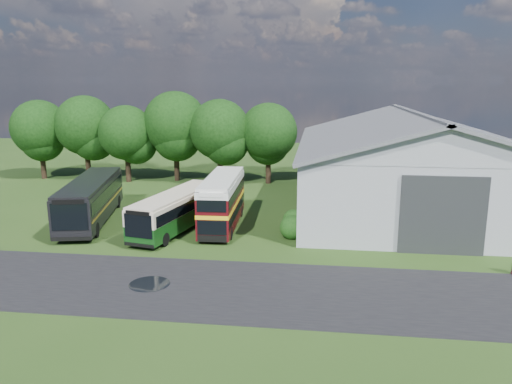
# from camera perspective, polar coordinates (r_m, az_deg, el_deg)

# --- Properties ---
(ground) EXTENTS (120.00, 120.00, 0.00)m
(ground) POSITION_cam_1_polar(r_m,az_deg,el_deg) (29.96, -7.44, -8.33)
(ground) COLOR #213E13
(ground) RESTS_ON ground
(asphalt_road) EXTENTS (60.00, 8.00, 0.02)m
(asphalt_road) POSITION_cam_1_polar(r_m,az_deg,el_deg) (26.64, -2.73, -10.98)
(asphalt_road) COLOR black
(asphalt_road) RESTS_ON ground
(puddle) EXTENTS (2.20, 2.20, 0.01)m
(puddle) POSITION_cam_1_polar(r_m,az_deg,el_deg) (27.73, -12.08, -10.28)
(puddle) COLOR black
(puddle) RESTS_ON ground
(storage_shed) EXTENTS (18.80, 24.80, 8.15)m
(storage_shed) POSITION_cam_1_polar(r_m,az_deg,el_deg) (44.15, 17.27, 3.60)
(storage_shed) COLOR gray
(storage_shed) RESTS_ON ground
(tree_far_left) EXTENTS (6.12, 6.12, 8.64)m
(tree_far_left) POSITION_cam_1_polar(r_m,az_deg,el_deg) (59.58, -23.48, 6.69)
(tree_far_left) COLOR black
(tree_far_left) RESTS_ON ground
(tree_left_a) EXTENTS (6.46, 6.46, 9.12)m
(tree_left_a) POSITION_cam_1_polar(r_m,az_deg,el_deg) (57.62, -18.94, 7.19)
(tree_left_a) COLOR black
(tree_left_a) RESTS_ON ground
(tree_left_b) EXTENTS (5.78, 5.78, 8.16)m
(tree_left_b) POSITION_cam_1_polar(r_m,az_deg,el_deg) (54.73, -14.62, 6.55)
(tree_left_b) COLOR black
(tree_left_b) RESTS_ON ground
(tree_mid) EXTENTS (6.80, 6.80, 9.60)m
(tree_mid) POSITION_cam_1_polar(r_m,az_deg,el_deg) (54.23, -9.21, 7.74)
(tree_mid) COLOR black
(tree_mid) RESTS_ON ground
(tree_right_a) EXTENTS (6.26, 6.26, 8.83)m
(tree_right_a) POSITION_cam_1_polar(r_m,az_deg,el_deg) (52.10, -4.18, 7.12)
(tree_right_a) COLOR black
(tree_right_a) RESTS_ON ground
(tree_right_b) EXTENTS (5.98, 5.98, 8.45)m
(tree_right_b) POSITION_cam_1_polar(r_m,az_deg,el_deg) (52.15, 1.43, 6.88)
(tree_right_b) COLOR black
(tree_right_b) RESTS_ON ground
(shrub_front) EXTENTS (1.70, 1.70, 1.70)m
(shrub_front) POSITION_cam_1_polar(r_m,az_deg,el_deg) (34.74, 4.12, -5.28)
(shrub_front) COLOR #194714
(shrub_front) RESTS_ON ground
(shrub_mid) EXTENTS (1.60, 1.60, 1.60)m
(shrub_mid) POSITION_cam_1_polar(r_m,az_deg,el_deg) (36.65, 4.30, -4.32)
(shrub_mid) COLOR #194714
(shrub_mid) RESTS_ON ground
(bus_green_single) EXTENTS (4.38, 10.27, 2.76)m
(bus_green_single) POSITION_cam_1_polar(r_m,az_deg,el_deg) (36.60, -9.10, -2.08)
(bus_green_single) COLOR black
(bus_green_single) RESTS_ON ground
(bus_maroon_double) EXTENTS (2.59, 8.95, 3.82)m
(bus_maroon_double) POSITION_cam_1_polar(r_m,az_deg,el_deg) (36.88, -3.87, -1.14)
(bus_maroon_double) COLOR black
(bus_maroon_double) RESTS_ON ground
(bus_dark_single) EXTENTS (5.19, 12.13, 3.26)m
(bus_dark_single) POSITION_cam_1_polar(r_m,az_deg,el_deg) (40.30, -18.35, -0.82)
(bus_dark_single) COLOR black
(bus_dark_single) RESTS_ON ground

